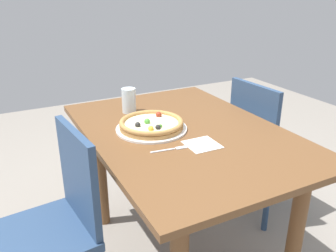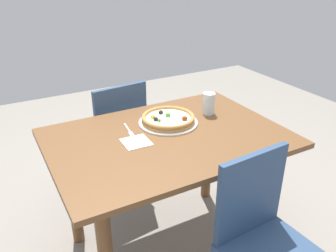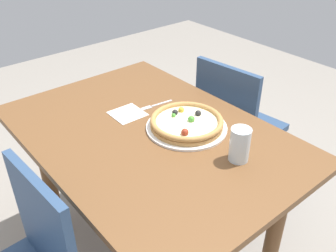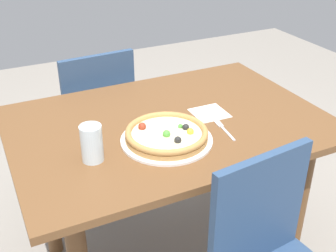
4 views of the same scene
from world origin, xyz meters
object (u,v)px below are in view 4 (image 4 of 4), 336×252
(dining_table, at_px, (169,148))
(drinking_glass, at_px, (92,143))
(fork, at_px, (223,129))
(napkin, at_px, (209,113))
(pizza, at_px, (167,134))
(plate, at_px, (167,140))
(chair_far, at_px, (94,118))

(dining_table, distance_m, drinking_glass, 0.44)
(dining_table, xyz_separation_m, drinking_glass, (-0.36, -0.14, 0.20))
(fork, distance_m, napkin, 0.14)
(pizza, xyz_separation_m, fork, (0.24, -0.01, -0.03))
(dining_table, bearing_deg, plate, -119.50)
(fork, bearing_deg, plate, 93.83)
(dining_table, height_order, pizza, pizza)
(pizza, bearing_deg, napkin, 25.70)
(dining_table, relative_size, napkin, 9.09)
(chair_far, xyz_separation_m, pizza, (0.06, -0.80, 0.30))
(dining_table, bearing_deg, napkin, -4.66)
(fork, xyz_separation_m, napkin, (0.02, 0.14, -0.00))
(pizza, distance_m, drinking_glass, 0.29)
(dining_table, distance_m, chair_far, 0.69)
(pizza, height_order, fork, pizza)
(pizza, bearing_deg, fork, -3.35)
(drinking_glass, height_order, napkin, drinking_glass)
(chair_far, relative_size, plate, 2.59)
(chair_far, bearing_deg, drinking_glass, -109.23)
(chair_far, bearing_deg, dining_table, -81.61)
(chair_far, height_order, napkin, chair_far)
(plate, xyz_separation_m, pizza, (0.00, -0.00, 0.03))
(plate, distance_m, fork, 0.24)
(drinking_glass, bearing_deg, fork, -1.21)
(fork, bearing_deg, dining_table, 53.68)
(napkin, bearing_deg, dining_table, 175.34)
(dining_table, distance_m, napkin, 0.22)
(drinking_glass, xyz_separation_m, napkin, (0.55, 0.13, -0.07))
(plate, height_order, drinking_glass, drinking_glass)
(plate, bearing_deg, drinking_glass, -179.38)
(dining_table, distance_m, pizza, 0.23)
(dining_table, distance_m, fork, 0.26)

